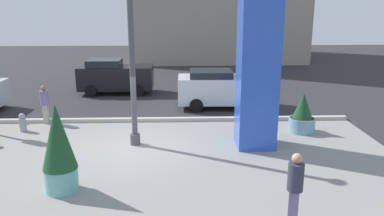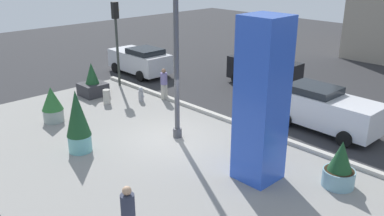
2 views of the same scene
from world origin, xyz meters
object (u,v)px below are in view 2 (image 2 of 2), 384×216
at_px(fire_hydrant, 141,94).
at_px(car_curb_east, 263,69).
at_px(concrete_bollard, 107,97).
at_px(traffic_light_corner, 116,30).
at_px(pedestrian_by_curb, 128,213).
at_px(art_pillar_blue, 262,102).
at_px(car_curb_west, 140,60).
at_px(lamp_post, 176,62).
at_px(potted_plant_near_right, 93,84).
at_px(pedestrian_on_sidewalk, 164,82).
at_px(car_far_lane, 325,109).
at_px(potted_plant_curbside, 52,104).
at_px(potted_plant_mid_plaza, 340,167).
at_px(potted_plant_near_left, 78,121).

xyz_separation_m(fire_hydrant, car_curb_east, (2.63, 6.72, 0.60)).
height_order(concrete_bollard, traffic_light_corner, traffic_light_corner).
distance_m(car_curb_east, pedestrian_by_curb, 15.06).
bearing_deg(art_pillar_blue, car_curb_west, 159.16).
height_order(lamp_post, potted_plant_near_right, lamp_post).
xyz_separation_m(concrete_bollard, pedestrian_on_sidewalk, (1.44, 2.57, 0.53)).
relative_size(potted_plant_near_right, pedestrian_by_curb, 1.02).
height_order(fire_hydrant, car_curb_west, car_curb_west).
relative_size(car_far_lane, pedestrian_by_curb, 2.57).
height_order(art_pillar_blue, potted_plant_curbside, art_pillar_blue).
height_order(fire_hydrant, car_far_lane, car_far_lane).
xyz_separation_m(concrete_bollard, pedestrian_by_curb, (9.68, -5.53, 0.61)).
distance_m(potted_plant_curbside, traffic_light_corner, 6.34).
bearing_deg(pedestrian_on_sidewalk, fire_hydrant, -117.59).
xyz_separation_m(car_curb_east, pedestrian_on_sidewalk, (-2.06, -5.63, -0.07)).
distance_m(potted_plant_curbside, concrete_bollard, 3.09).
xyz_separation_m(traffic_light_corner, car_curb_east, (5.70, 5.93, -2.19)).
bearing_deg(concrete_bollard, traffic_light_corner, 134.13).
xyz_separation_m(traffic_light_corner, car_curb_west, (-1.10, 2.34, -2.27)).
distance_m(pedestrian_by_curb, pedestrian_on_sidewalk, 11.56).
relative_size(potted_plant_mid_plaza, traffic_light_corner, 0.34).
height_order(lamp_post, potted_plant_mid_plaza, lamp_post).
bearing_deg(pedestrian_by_curb, fire_hydrant, 141.45).
bearing_deg(car_curb_west, potted_plant_near_left, -49.03).
xyz_separation_m(fire_hydrant, car_far_lane, (8.36, 3.44, 0.58)).
bearing_deg(potted_plant_near_left, art_pillar_blue, 29.30).
xyz_separation_m(art_pillar_blue, car_far_lane, (-0.54, 5.30, -1.76)).
relative_size(art_pillar_blue, potted_plant_curbside, 3.32).
xyz_separation_m(potted_plant_mid_plaza, car_curb_west, (-15.24, 3.54, 0.22)).
xyz_separation_m(lamp_post, potted_plant_curbside, (-5.11, -2.89, -2.35)).
xyz_separation_m(lamp_post, car_curb_east, (-1.99, 8.34, -2.21)).
height_order(lamp_post, concrete_bollard, lamp_post).
distance_m(lamp_post, concrete_bollard, 6.17).
height_order(potted_plant_near_left, car_far_lane, potted_plant_near_left).
bearing_deg(car_far_lane, car_curb_east, 150.23).
xyz_separation_m(potted_plant_near_right, potted_plant_mid_plaza, (13.60, 0.85, 0.03)).
distance_m(potted_plant_mid_plaza, car_far_lane, 4.71).
xyz_separation_m(art_pillar_blue, fire_hydrant, (-8.90, 1.86, -2.34)).
height_order(car_far_lane, pedestrian_by_curb, car_far_lane).
height_order(car_far_lane, car_curb_west, car_far_lane).
distance_m(fire_hydrant, car_curb_east, 7.24).
bearing_deg(pedestrian_by_curb, lamp_post, 127.86).
bearing_deg(car_far_lane, concrete_bollard, -151.95).
relative_size(potted_plant_mid_plaza, car_far_lane, 0.35).
height_order(concrete_bollard, pedestrian_on_sidewalk, pedestrian_on_sidewalk).
relative_size(potted_plant_near_right, car_curb_east, 0.44).
distance_m(potted_plant_mid_plaza, traffic_light_corner, 14.40).
xyz_separation_m(art_pillar_blue, traffic_light_corner, (-11.98, 2.64, 0.46)).
bearing_deg(potted_plant_mid_plaza, car_curb_east, 139.76).
bearing_deg(car_curb_east, pedestrian_by_curb, -65.77).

